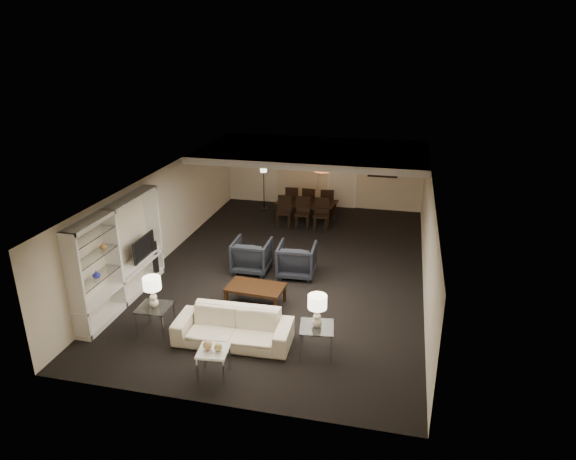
% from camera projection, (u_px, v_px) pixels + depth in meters
% --- Properties ---
extents(floor, '(11.00, 11.00, 0.00)m').
position_uv_depth(floor, '(288.00, 268.00, 13.68)').
color(floor, black).
rests_on(floor, ground).
extents(ceiling, '(7.00, 11.00, 0.02)m').
position_uv_depth(ceiling, '(288.00, 178.00, 12.78)').
color(ceiling, silver).
rests_on(ceiling, ground).
extents(wall_back, '(7.00, 0.02, 2.50)m').
position_uv_depth(wall_back, '(323.00, 172.00, 18.23)').
color(wall_back, beige).
rests_on(wall_back, ground).
extents(wall_front, '(7.00, 0.02, 2.50)m').
position_uv_depth(wall_front, '(211.00, 341.00, 8.23)').
color(wall_front, beige).
rests_on(wall_front, ground).
extents(wall_left, '(0.02, 11.00, 2.50)m').
position_uv_depth(wall_left, '(163.00, 214.00, 13.96)').
color(wall_left, beige).
rests_on(wall_left, ground).
extents(wall_right, '(0.02, 11.00, 2.50)m').
position_uv_depth(wall_right, '(428.00, 236.00, 12.49)').
color(wall_right, beige).
rests_on(wall_right, ground).
extents(ceiling_soffit, '(7.00, 4.00, 0.20)m').
position_uv_depth(ceiling_soffit, '(313.00, 152.00, 16.00)').
color(ceiling_soffit, silver).
rests_on(ceiling_soffit, ceiling).
extents(curtains, '(1.50, 0.12, 2.40)m').
position_uv_depth(curtains, '(298.00, 172.00, 18.36)').
color(curtains, beige).
rests_on(curtains, wall_back).
extents(door, '(0.90, 0.05, 2.10)m').
position_uv_depth(door, '(342.00, 179.00, 18.13)').
color(door, silver).
rests_on(door, wall_back).
extents(painting, '(0.95, 0.04, 0.65)m').
position_uv_depth(painting, '(383.00, 167.00, 17.64)').
color(painting, '#142D38').
rests_on(painting, wall_back).
extents(media_unit, '(0.38, 3.40, 2.35)m').
position_uv_depth(media_unit, '(120.00, 255.00, 11.58)').
color(media_unit, white).
rests_on(media_unit, wall_left).
extents(pendant_light, '(0.52, 0.52, 0.24)m').
position_uv_depth(pendant_light, '(322.00, 167.00, 16.11)').
color(pendant_light, '#D8591E').
rests_on(pendant_light, ceiling_soffit).
extents(sofa, '(2.38, 0.98, 0.69)m').
position_uv_depth(sofa, '(233.00, 327.00, 10.30)').
color(sofa, beige).
rests_on(sofa, floor).
extents(coffee_table, '(1.34, 0.84, 0.46)m').
position_uv_depth(coffee_table, '(256.00, 295.00, 11.80)').
color(coffee_table, black).
rests_on(coffee_table, floor).
extents(armchair_left, '(0.95, 0.97, 0.87)m').
position_uv_depth(armchair_left, '(252.00, 255.00, 13.40)').
color(armchair_left, black).
rests_on(armchair_left, floor).
extents(armchair_right, '(0.98, 1.01, 0.87)m').
position_uv_depth(armchair_right, '(297.00, 260.00, 13.14)').
color(armchair_right, black).
rests_on(armchair_right, floor).
extents(side_table_left, '(0.66, 0.66, 0.60)m').
position_uv_depth(side_table_left, '(156.00, 319.00, 10.68)').
color(side_table_left, white).
rests_on(side_table_left, floor).
extents(side_table_right, '(0.72, 0.72, 0.60)m').
position_uv_depth(side_table_right, '(316.00, 340.00, 9.96)').
color(side_table_right, silver).
rests_on(side_table_right, floor).
extents(table_lamp_left, '(0.41, 0.41, 0.67)m').
position_uv_depth(table_lamp_left, '(153.00, 292.00, 10.45)').
color(table_lamp_left, white).
rests_on(table_lamp_left, side_table_left).
extents(table_lamp_right, '(0.38, 0.38, 0.67)m').
position_uv_depth(table_lamp_right, '(317.00, 311.00, 9.73)').
color(table_lamp_right, white).
rests_on(table_lamp_right, side_table_right).
extents(marble_table, '(0.59, 0.59, 0.54)m').
position_uv_depth(marble_table, '(214.00, 362.00, 9.33)').
color(marble_table, white).
rests_on(marble_table, floor).
extents(gold_gourd_a, '(0.17, 0.17, 0.17)m').
position_uv_depth(gold_gourd_a, '(208.00, 345.00, 9.22)').
color(gold_gourd_a, '#E2B478').
rests_on(gold_gourd_a, marble_table).
extents(gold_gourd_b, '(0.15, 0.15, 0.15)m').
position_uv_depth(gold_gourd_b, '(218.00, 347.00, 9.19)').
color(gold_gourd_b, '#D3C36F').
rests_on(gold_gourd_b, marble_table).
extents(television, '(0.97, 0.13, 0.56)m').
position_uv_depth(television, '(140.00, 247.00, 12.42)').
color(television, black).
rests_on(television, media_unit).
extents(vase_blue, '(0.16, 0.16, 0.17)m').
position_uv_depth(vase_blue, '(96.00, 274.00, 10.74)').
color(vase_blue, '#292EB2').
rests_on(vase_blue, media_unit).
extents(vase_amber, '(0.15, 0.15, 0.16)m').
position_uv_depth(vase_amber, '(103.00, 246.00, 10.90)').
color(vase_amber, '#B7803D').
rests_on(vase_amber, media_unit).
extents(floor_speaker, '(0.13, 0.13, 0.97)m').
position_uv_depth(floor_speaker, '(155.00, 259.00, 13.07)').
color(floor_speaker, black).
rests_on(floor_speaker, floor).
extents(dining_table, '(2.02, 1.27, 0.67)m').
position_uv_depth(dining_table, '(306.00, 212.00, 16.98)').
color(dining_table, black).
rests_on(dining_table, floor).
extents(chair_nl, '(0.49, 0.49, 1.00)m').
position_uv_depth(chair_nl, '(284.00, 212.00, 16.45)').
color(chair_nl, black).
rests_on(chair_nl, floor).
extents(chair_nm, '(0.49, 0.49, 1.00)m').
position_uv_depth(chair_nm, '(302.00, 213.00, 16.33)').
color(chair_nm, black).
rests_on(chair_nm, floor).
extents(chair_nr, '(0.48, 0.48, 1.00)m').
position_uv_depth(chair_nr, '(321.00, 215.00, 16.20)').
color(chair_nr, black).
rests_on(chair_nr, floor).
extents(chair_fl, '(0.50, 0.50, 1.00)m').
position_uv_depth(chair_fl, '(293.00, 200.00, 17.64)').
color(chair_fl, black).
rests_on(chair_fl, floor).
extents(chair_fm, '(0.48, 0.48, 1.00)m').
position_uv_depth(chair_fm, '(310.00, 201.00, 17.51)').
color(chair_fm, black).
rests_on(chair_fm, floor).
extents(chair_fr, '(0.51, 0.51, 1.00)m').
position_uv_depth(chair_fr, '(327.00, 202.00, 17.38)').
color(chair_fr, black).
rests_on(chair_fr, floor).
extents(floor_lamp, '(0.28, 0.28, 1.56)m').
position_uv_depth(floor_lamp, '(264.00, 188.00, 18.04)').
color(floor_lamp, black).
rests_on(floor_lamp, floor).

